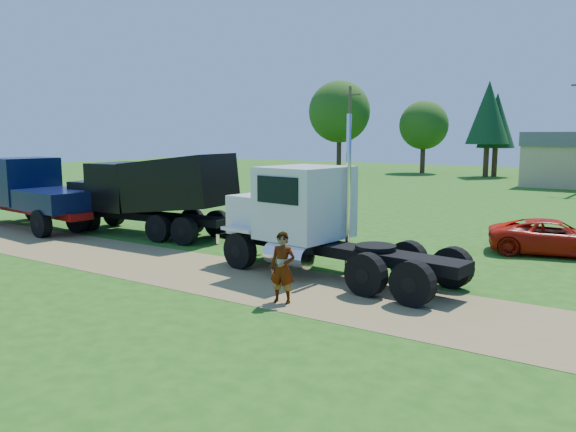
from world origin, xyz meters
The scene contains 10 objects.
ground centered at (0.00, 0.00, 0.00)m, with size 140.00×140.00×0.00m, color #1E5312.
dirt_track centered at (0.00, 0.00, 0.01)m, with size 120.00×4.20×0.01m, color olive.
white_semi_tractor centered at (1.59, 1.97, 1.75)m, with size 8.63×3.78×5.11m.
black_dump_truck centered at (-7.63, 3.86, 2.03)m, with size 8.64×3.21×3.69m.
navy_truck centered at (-14.13, 2.21, 1.71)m, with size 7.89×3.37×3.35m.
orange_pickup centered at (7.99, 9.36, 0.66)m, with size 2.18×4.72×1.31m, color red.
spectator_a centered at (2.93, -1.40, 0.96)m, with size 0.70×0.46×1.92m, color #999999.
spectator_b centered at (-4.81, 8.60, 0.86)m, with size 0.84×0.65×1.73m, color #999999.
tan_shed centered at (4.00, 40.00, 2.42)m, with size 6.20×5.40×4.70m.
tree_row centered at (2.74, 48.39, 6.65)m, with size 56.67×11.07×10.78m.
Camera 1 is at (11.09, -13.41, 4.46)m, focal length 35.00 mm.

